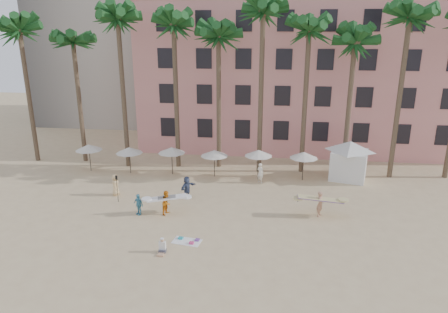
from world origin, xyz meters
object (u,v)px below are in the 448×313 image
(pink_hotel, at_px, (300,75))
(cabana, at_px, (349,157))
(carrier_yellow, at_px, (320,202))
(carrier_white, at_px, (167,202))

(pink_hotel, distance_m, cabana, 14.36)
(carrier_yellow, xyz_separation_m, carrier_white, (-11.02, -1.07, -0.10))
(cabana, distance_m, carrier_white, 17.15)
(carrier_yellow, height_order, carrier_white, carrier_yellow)
(pink_hotel, height_order, carrier_white, pink_hotel)
(pink_hotel, bearing_deg, carrier_yellow, -87.77)
(cabana, height_order, carrier_yellow, cabana)
(pink_hotel, xyz_separation_m, carrier_white, (-10.22, -21.80, -7.05))
(pink_hotel, relative_size, carrier_white, 11.81)
(carrier_yellow, bearing_deg, cabana, 68.39)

